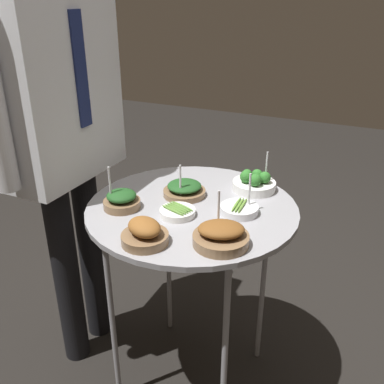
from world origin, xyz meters
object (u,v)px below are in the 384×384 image
(bowl_spinach_near_rim, at_px, (184,189))
(bowl_roast_center, at_px, (145,233))
(bowl_broccoli_far_rim, at_px, (254,183))
(bowl_asparagus_front_right, at_px, (178,212))
(bowl_roast_back_right, at_px, (221,235))
(bowl_asparagus_mid_right, at_px, (239,209))
(bowl_spinach_mid_left, at_px, (122,200))
(serving_cart, at_px, (192,220))
(waiter_figure, at_px, (59,113))

(bowl_spinach_near_rim, height_order, bowl_roast_center, bowl_spinach_near_rim)
(bowl_broccoli_far_rim, bearing_deg, bowl_spinach_near_rim, 125.00)
(bowl_spinach_near_rim, distance_m, bowl_broccoli_far_rim, 0.25)
(bowl_asparagus_front_right, xyz_separation_m, bowl_roast_back_right, (-0.10, -0.19, 0.02))
(bowl_asparagus_mid_right, bearing_deg, bowl_spinach_mid_left, 109.39)
(bowl_asparagus_mid_right, relative_size, bowl_roast_center, 0.96)
(bowl_asparagus_front_right, distance_m, bowl_roast_center, 0.19)
(bowl_asparagus_mid_right, relative_size, bowl_broccoli_far_rim, 0.86)
(bowl_asparagus_mid_right, relative_size, bowl_spinach_mid_left, 0.89)
(bowl_spinach_near_rim, bearing_deg, serving_cart, -136.56)
(bowl_asparagus_mid_right, xyz_separation_m, bowl_spinach_mid_left, (-0.13, 0.36, 0.01))
(bowl_broccoli_far_rim, bearing_deg, bowl_asparagus_mid_right, -176.69)
(bowl_roast_back_right, bearing_deg, serving_cart, 43.65)
(bowl_roast_back_right, bearing_deg, bowl_asparagus_front_right, 61.39)
(bowl_broccoli_far_rim, bearing_deg, waiter_figure, 109.44)
(bowl_asparagus_front_right, distance_m, bowl_broccoli_far_rim, 0.33)
(bowl_asparagus_mid_right, relative_size, waiter_figure, 0.08)
(bowl_spinach_mid_left, bearing_deg, bowl_asparagus_front_right, -80.97)
(bowl_asparagus_front_right, height_order, bowl_asparagus_mid_right, bowl_asparagus_mid_right)
(bowl_roast_center, relative_size, bowl_roast_back_right, 0.86)
(serving_cart, height_order, bowl_roast_back_right, bowl_roast_back_right)
(bowl_asparagus_mid_right, bearing_deg, bowl_spinach_near_rim, 78.52)
(bowl_spinach_mid_left, xyz_separation_m, bowl_roast_back_right, (-0.07, -0.38, 0.00))
(bowl_broccoli_far_rim, xyz_separation_m, bowl_roast_back_right, (-0.39, -0.03, 0.00))
(bowl_asparagus_front_right, relative_size, waiter_figure, 0.07)
(bowl_asparagus_front_right, bearing_deg, bowl_spinach_mid_left, 99.03)
(bowl_spinach_near_rim, bearing_deg, bowl_roast_back_right, -136.40)
(bowl_spinach_near_rim, height_order, bowl_broccoli_far_rim, bowl_broccoli_far_rim)
(serving_cart, relative_size, bowl_roast_back_right, 4.84)
(bowl_spinach_near_rim, relative_size, bowl_spinach_mid_left, 1.00)
(bowl_asparagus_mid_right, height_order, waiter_figure, waiter_figure)
(bowl_spinach_near_rim, distance_m, waiter_figure, 0.51)
(bowl_broccoli_far_rim, bearing_deg, bowl_roast_center, 159.95)
(bowl_spinach_mid_left, height_order, bowl_roast_back_right, bowl_spinach_mid_left)
(bowl_broccoli_far_rim, height_order, bowl_roast_back_right, bowl_roast_back_right)
(waiter_figure, bearing_deg, bowl_asparagus_front_right, -96.78)
(bowl_roast_center, relative_size, waiter_figure, 0.08)
(bowl_roast_center, height_order, bowl_broccoli_far_rim, bowl_broccoli_far_rim)
(bowl_asparagus_mid_right, height_order, bowl_spinach_mid_left, bowl_spinach_mid_left)
(bowl_spinach_near_rim, bearing_deg, bowl_asparagus_front_right, -162.51)
(bowl_roast_center, relative_size, bowl_spinach_mid_left, 0.93)
(serving_cart, xyz_separation_m, bowl_spinach_mid_left, (-0.11, 0.20, 0.08))
(bowl_asparagus_mid_right, xyz_separation_m, waiter_figure, (-0.04, 0.66, 0.25))
(bowl_roast_center, bearing_deg, bowl_spinach_near_rim, 6.04)
(waiter_figure, bearing_deg, bowl_asparagus_mid_right, -86.55)
(bowl_asparagus_front_right, relative_size, bowl_roast_center, 0.83)
(bowl_asparagus_mid_right, height_order, bowl_roast_center, bowl_asparagus_mid_right)
(bowl_roast_center, bearing_deg, bowl_asparagus_mid_right, -32.93)
(serving_cart, xyz_separation_m, bowl_spinach_near_rim, (0.06, 0.06, 0.08))
(serving_cart, distance_m, bowl_spinach_near_rim, 0.11)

